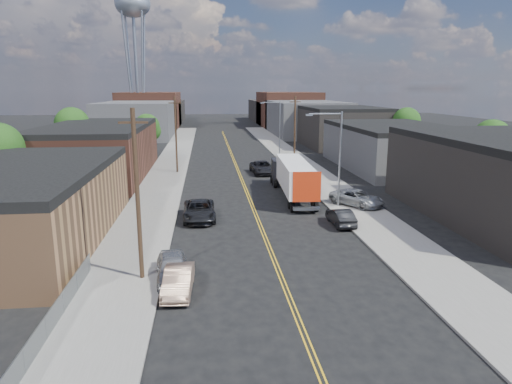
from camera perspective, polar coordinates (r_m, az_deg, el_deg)
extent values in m
plane|color=black|center=(76.57, -2.99, 4.52)|extent=(260.00, 260.00, 0.00)
cube|color=gold|center=(61.80, -2.18, 2.53)|extent=(0.32, 120.00, 0.01)
cube|color=slate|center=(61.86, -11.00, 2.38)|extent=(5.00, 140.00, 0.15)
cube|color=slate|center=(63.15, 6.46, 2.75)|extent=(5.00, 140.00, 0.15)
cube|color=#895F3F|center=(37.34, -27.65, -1.86)|extent=(12.00, 22.00, 5.00)
cube|color=black|center=(36.81, -28.10, 2.37)|extent=(12.00, 22.00, 0.60)
cube|color=#542D21|center=(61.75, -19.10, 4.65)|extent=(12.00, 26.00, 6.00)
cube|color=black|center=(61.41, -19.32, 7.69)|extent=(12.00, 26.00, 0.60)
cube|color=navy|center=(41.29, 22.01, 1.53)|extent=(0.30, 20.00, 0.80)
cube|color=#343436|center=(67.52, 16.78, 5.23)|extent=(14.00, 24.00, 5.50)
cube|color=black|center=(67.22, 16.95, 7.81)|extent=(14.00, 24.00, 0.60)
cube|color=black|center=(91.81, 10.51, 7.90)|extent=(14.00, 22.00, 7.00)
cube|color=black|center=(91.58, 10.61, 10.26)|extent=(14.00, 22.00, 0.60)
cube|color=#343436|center=(112.00, -14.47, 8.81)|extent=(16.00, 30.00, 8.00)
cube|color=#343436|center=(113.50, 6.21, 9.18)|extent=(16.00, 30.00, 8.00)
cube|color=#542D21|center=(136.70, -13.03, 9.96)|extent=(16.00, 26.00, 10.00)
cube|color=#542D21|center=(137.94, 3.97, 10.27)|extent=(16.00, 26.00, 10.00)
cube|color=black|center=(156.64, -12.17, 9.77)|extent=(16.00, 40.00, 7.00)
cube|color=black|center=(157.72, 2.67, 10.05)|extent=(16.00, 40.00, 7.00)
cylinder|color=gray|center=(126.97, -14.71, 14.20)|extent=(0.80, 0.80, 30.00)
cylinder|color=gray|center=(125.49, -15.65, 14.16)|extent=(1.94, 1.94, 29.98)
cylinder|color=gray|center=(124.99, -14.01, 14.26)|extent=(1.94, 1.94, 29.98)
cylinder|color=gray|center=(128.97, -15.40, 14.13)|extent=(1.94, 1.94, 29.98)
cylinder|color=gray|center=(128.48, -13.80, 14.22)|extent=(1.94, 1.94, 29.98)
ellipsoid|color=#9EA8B2|center=(128.63, -15.17, 21.77)|extent=(9.00, 9.00, 6.75)
cylinder|color=gray|center=(42.96, 10.44, 3.88)|extent=(0.18, 0.18, 9.00)
cylinder|color=gray|center=(42.11, 8.70, 9.65)|extent=(3.00, 0.12, 0.12)
cube|color=gray|center=(41.76, 6.67, 9.55)|extent=(0.60, 0.25, 0.18)
cylinder|color=gray|center=(76.92, 2.99, 7.93)|extent=(0.18, 0.18, 9.00)
cylinder|color=gray|center=(76.45, 1.90, 11.14)|extent=(3.00, 0.12, 0.12)
cube|color=gray|center=(76.26, 0.76, 11.06)|extent=(0.60, 0.25, 0.18)
cylinder|color=black|center=(26.65, -14.59, -0.64)|extent=(0.26, 0.26, 10.00)
cube|color=black|center=(26.03, -15.11, 8.39)|extent=(1.60, 0.12, 0.12)
cylinder|color=black|center=(61.08, -9.98, 6.96)|extent=(0.26, 0.26, 10.00)
cube|color=black|center=(60.82, -10.13, 10.90)|extent=(1.60, 0.12, 0.12)
cylinder|color=black|center=(65.14, 4.86, 7.46)|extent=(0.26, 0.26, 10.00)
cube|color=black|center=(64.89, 4.93, 11.16)|extent=(1.60, 0.12, 0.12)
cube|color=slate|center=(22.98, -24.78, -15.40)|extent=(0.02, 16.00, 1.20)
cube|color=slate|center=(22.71, -24.93, -14.05)|extent=(0.05, 16.00, 0.05)
cylinder|color=black|center=(50.54, -29.11, 1.04)|extent=(0.36, 0.36, 4.25)
sphere|color=#17360E|center=(50.19, -28.67, 3.99)|extent=(3.74, 3.74, 3.74)
cylinder|color=black|center=(73.89, -21.77, 5.08)|extent=(0.36, 0.36, 4.50)
sphere|color=#17360E|center=(73.55, -22.00, 7.86)|extent=(5.04, 5.04, 5.04)
sphere|color=#17360E|center=(73.75, -21.43, 7.21)|extent=(3.96, 3.96, 3.96)
sphere|color=#17360E|center=(73.35, -22.42, 7.32)|extent=(3.60, 3.60, 3.60)
cylinder|color=black|center=(78.80, -13.36, 5.80)|extent=(0.36, 0.36, 3.75)
sphere|color=#17360E|center=(78.51, -13.47, 7.97)|extent=(4.20, 4.20, 4.20)
sphere|color=#17360E|center=(78.80, -12.98, 7.46)|extent=(3.30, 3.30, 3.30)
sphere|color=#17360E|center=(78.22, -13.85, 7.55)|extent=(3.00, 3.00, 3.00)
cylinder|color=black|center=(62.63, 27.06, 3.13)|extent=(0.36, 0.36, 4.00)
sphere|color=#17360E|center=(62.25, 27.36, 6.03)|extent=(4.48, 4.48, 4.48)
sphere|color=#17360E|center=(62.91, 27.59, 5.32)|extent=(3.52, 3.52, 3.52)
sphere|color=#17360E|center=(61.70, 27.11, 5.48)|extent=(3.20, 3.20, 3.20)
cylinder|color=black|center=(83.52, 18.13, 6.06)|extent=(0.36, 0.36, 4.25)
sphere|color=#17360E|center=(83.23, 18.29, 8.39)|extent=(4.76, 4.76, 4.76)
sphere|color=#17360E|center=(83.81, 18.55, 7.81)|extent=(3.74, 3.74, 3.74)
sphere|color=#17360E|center=(82.70, 18.06, 7.96)|extent=(3.40, 3.40, 3.40)
cube|color=silver|center=(46.14, 4.82, 2.14)|extent=(3.12, 11.69, 2.70)
cube|color=#B0290D|center=(40.58, 6.37, 0.63)|extent=(2.53, 0.25, 2.72)
cube|color=gray|center=(41.04, 6.30, -2.07)|extent=(2.41, 0.73, 0.25)
cube|color=black|center=(53.23, 3.34, 2.48)|extent=(2.57, 3.21, 2.99)
cylinder|color=black|center=(42.38, 5.89, -1.65)|extent=(2.56, 1.10, 0.96)
cylinder|color=black|center=(53.42, 3.33, 1.42)|extent=(2.46, 1.09, 0.96)
imported|color=#949699|center=(27.43, -10.41, -9.29)|extent=(2.30, 4.79, 1.58)
imported|color=#987863|center=(25.86, -9.69, -10.87)|extent=(1.69, 4.33, 1.41)
imported|color=black|center=(39.39, -7.11, -2.30)|extent=(2.82, 5.88, 1.62)
imported|color=black|center=(38.19, 10.54, -3.09)|extent=(1.55, 4.25, 1.39)
imported|color=#A4A6A9|center=(44.29, 12.50, -0.70)|extent=(5.07, 5.84, 1.49)
imported|color=black|center=(60.89, 5.67, 3.10)|extent=(1.90, 4.03, 1.33)
imported|color=black|center=(60.32, 0.81, 3.07)|extent=(3.11, 6.06, 1.64)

